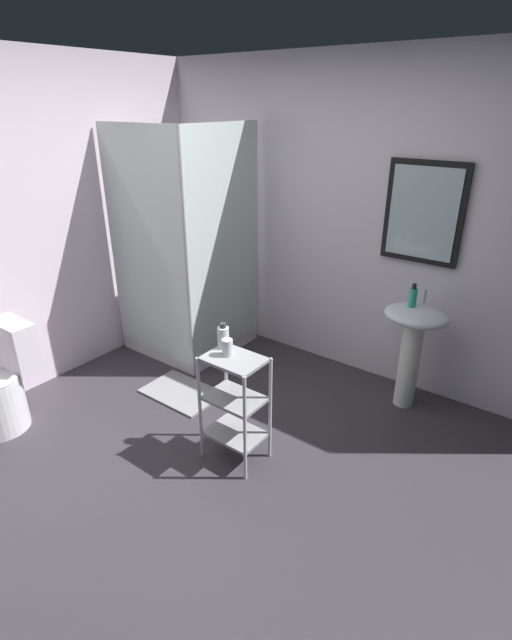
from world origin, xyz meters
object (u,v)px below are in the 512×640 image
object	(u,v)px
pedestal_sink	(413,337)
hand_soap_bottle	(413,297)
toilet	(2,387)
rinse_cup	(228,348)
storage_cart	(235,400)
lotion_bottle_white	(223,337)
bath_mat	(181,392)
shower_stall	(190,304)

from	to	relation	value
pedestal_sink	hand_soap_bottle	world-z (taller)	hand_soap_bottle
pedestal_sink	hand_soap_bottle	xyz separation A→B (m)	(-0.04, -0.00, 0.30)
toilet	rinse_cup	size ratio (longest dim) A/B	7.17
rinse_cup	toilet	bearing A→B (deg)	-154.16
storage_cart	rinse_cup	bearing A→B (deg)	174.13
lotion_bottle_white	bath_mat	xyz separation A→B (m)	(-0.68, 0.24, -0.80)
pedestal_sink	storage_cart	world-z (taller)	pedestal_sink
rinse_cup	bath_mat	distance (m)	1.14
bath_mat	toilet	bearing A→B (deg)	-124.97
storage_cart	shower_stall	bearing A→B (deg)	144.12
hand_soap_bottle	lotion_bottle_white	distance (m)	1.40
storage_cart	rinse_cup	xyz separation A→B (m)	(-0.05, 0.01, 0.36)
hand_soap_bottle	lotion_bottle_white	world-z (taller)	hand_soap_bottle
bath_mat	rinse_cup	bearing A→B (deg)	-21.90
pedestal_sink	toilet	xyz separation A→B (m)	(-2.20, -1.96, -0.26)
lotion_bottle_white	pedestal_sink	bearing A→B (deg)	55.65
shower_stall	rinse_cup	xyz separation A→B (m)	(1.22, -0.92, 0.33)
lotion_bottle_white	rinse_cup	xyz separation A→B (m)	(0.09, -0.06, -0.02)
lotion_bottle_white	rinse_cup	bearing A→B (deg)	-36.13
pedestal_sink	hand_soap_bottle	bearing A→B (deg)	-175.34
toilet	storage_cart	world-z (taller)	toilet
shower_stall	bath_mat	distance (m)	0.89
pedestal_sink	storage_cart	bearing A→B (deg)	-118.07
storage_cart	hand_soap_bottle	distance (m)	1.46
lotion_bottle_white	rinse_cup	world-z (taller)	lotion_bottle_white
shower_stall	storage_cart	size ratio (longest dim) A/B	2.70
hand_soap_bottle	storage_cart	bearing A→B (deg)	-116.59
shower_stall	lotion_bottle_white	xyz separation A→B (m)	(1.13, -0.85, 0.35)
bath_mat	pedestal_sink	bearing A→B (deg)	32.24
toilet	lotion_bottle_white	size ratio (longest dim) A/B	4.63
storage_cart	hand_soap_bottle	size ratio (longest dim) A/B	4.34
toilet	rinse_cup	distance (m)	1.72
toilet	rinse_cup	bearing A→B (deg)	25.84
storage_cart	hand_soap_bottle	world-z (taller)	hand_soap_bottle
storage_cart	rinse_cup	distance (m)	0.36
pedestal_sink	hand_soap_bottle	distance (m)	0.31
toilet	bath_mat	world-z (taller)	toilet
hand_soap_bottle	rinse_cup	size ratio (longest dim) A/B	1.61
pedestal_sink	lotion_bottle_white	xyz separation A→B (m)	(-0.80, -1.18, 0.23)
pedestal_sink	bath_mat	distance (m)	1.84
shower_stall	bath_mat	size ratio (longest dim) A/B	3.33
storage_cart	bath_mat	world-z (taller)	storage_cart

